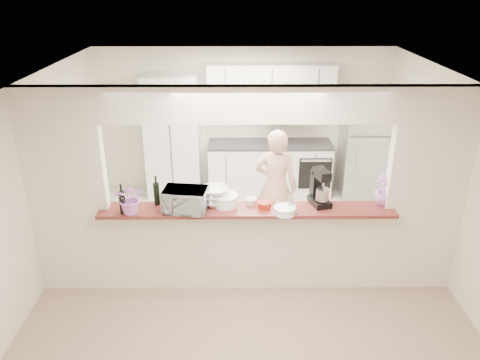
{
  "coord_description": "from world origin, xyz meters",
  "views": [
    {
      "loc": [
        -0.11,
        -4.86,
        3.54
      ],
      "look_at": [
        -0.08,
        0.3,
        1.3
      ],
      "focal_mm": 35.0,
      "sensor_mm": 36.0,
      "label": 1
    }
  ],
  "objects_px": {
    "refrigerator": "(364,149)",
    "person": "(276,187)",
    "stand_mixer": "(320,188)",
    "toaster_oven": "(185,200)"
  },
  "relations": [
    {
      "from": "refrigerator",
      "to": "person",
      "type": "relative_size",
      "value": 1.02
    },
    {
      "from": "toaster_oven",
      "to": "stand_mixer",
      "type": "height_order",
      "value": "stand_mixer"
    },
    {
      "from": "stand_mixer",
      "to": "person",
      "type": "xyz_separation_m",
      "value": [
        -0.42,
        1.04,
        -0.45
      ]
    },
    {
      "from": "stand_mixer",
      "to": "person",
      "type": "bearing_deg",
      "value": 111.94
    },
    {
      "from": "refrigerator",
      "to": "stand_mixer",
      "type": "distance_m",
      "value": 2.89
    },
    {
      "from": "person",
      "to": "stand_mixer",
      "type": "bearing_deg",
      "value": 127.37
    },
    {
      "from": "refrigerator",
      "to": "stand_mixer",
      "type": "relative_size",
      "value": 3.82
    },
    {
      "from": "refrigerator",
      "to": "stand_mixer",
      "type": "height_order",
      "value": "refrigerator"
    },
    {
      "from": "refrigerator",
      "to": "toaster_oven",
      "type": "xyz_separation_m",
      "value": [
        -2.75,
        -2.75,
        0.37
      ]
    },
    {
      "from": "stand_mixer",
      "to": "toaster_oven",
      "type": "bearing_deg",
      "value": -173.93
    }
  ]
}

